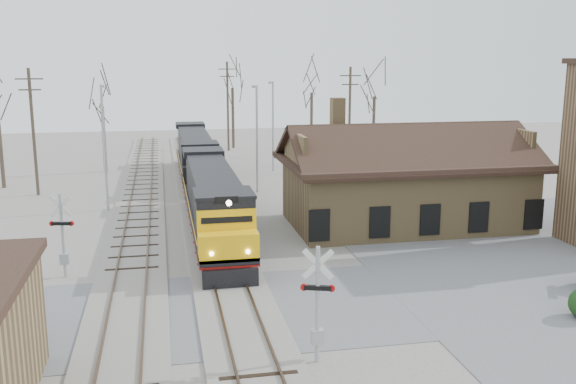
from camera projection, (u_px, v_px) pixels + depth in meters
ground at (237, 310)px, 26.76m from camera, size 140.00×140.00×0.00m
road at (237, 309)px, 26.75m from camera, size 60.00×9.00×0.03m
parking_lot at (565, 256)px, 34.03m from camera, size 22.00×26.00×0.03m
track_main at (209, 221)px, 41.14m from camera, size 3.40×90.00×0.24m
track_siding at (138, 224)px, 40.28m from camera, size 3.40×90.00×0.24m
depot at (404, 187)px, 40.08m from camera, size 15.20×9.31×7.90m
locomotive_lead at (214, 202)px, 36.94m from camera, size 2.76×18.48×4.10m
locomotive_trailing at (195, 155)px, 54.95m from camera, size 2.76×18.48×3.88m
crossbuck_near at (317, 309)px, 21.79m from camera, size 1.15×0.44×4.15m
crossbuck_far at (63, 239)px, 30.37m from camera, size 1.16×0.31×4.09m
streetlight_a at (104, 140)px, 43.50m from camera, size 0.25×2.04×8.58m
streetlight_b at (257, 132)px, 49.47m from camera, size 0.25×2.04×8.29m
streetlight_c at (273, 121)px, 58.98m from camera, size 0.25×2.04×8.25m
utility_pole_a at (33, 130)px, 48.24m from camera, size 2.00×0.24×9.60m
utility_pole_b at (228, 105)px, 71.78m from camera, size 2.00×0.24×9.93m
utility_pole_c at (350, 117)px, 59.12m from camera, size 2.00×0.24×9.54m
tree_b at (101, 95)px, 57.87m from camera, size 4.03×4.03×9.86m
tree_c at (232, 78)px, 73.58m from camera, size 4.64×4.64×11.37m
tree_d at (312, 82)px, 69.08m from camera, size 4.44×4.44×10.88m
tree_e at (375, 86)px, 64.30m from camera, size 4.35×4.35×10.67m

